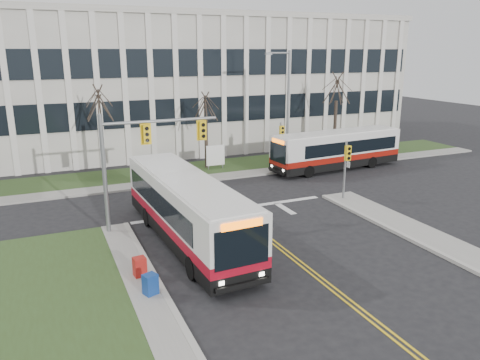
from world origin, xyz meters
The scene contains 16 objects.
ground centered at (0.00, 0.00, 0.00)m, with size 120.00×120.00×0.00m, color black.
sidewalk_cross centered at (5.00, 15.20, 0.07)m, with size 44.00×1.60×0.14m, color #9E9B93.
building_lawn centered at (5.00, 18.00, 0.06)m, with size 44.00×5.00×0.12m, color #32471E.
office_building centered at (5.00, 30.00, 6.00)m, with size 40.00×16.00×12.00m, color beige.
mast_arm_signal centered at (-5.62, 7.16, 4.26)m, with size 6.11×0.38×6.20m.
signal_pole_near centered at (7.20, 6.90, 2.50)m, with size 0.34×0.39×3.80m.
signal_pole_far centered at (7.20, 15.40, 2.50)m, with size 0.34×0.39×3.80m.
streetlight centered at (8.03, 16.20, 5.19)m, with size 2.15×0.25×9.20m.
directory_sign centered at (2.50, 17.50, 1.17)m, with size 1.50×0.12×2.00m.
tree_left centered at (-6.00, 18.00, 5.51)m, with size 1.80×1.80×7.70m.
tree_mid centered at (2.00, 18.20, 4.88)m, with size 1.80×1.80×6.82m.
tree_right centered at (14.00, 18.00, 5.91)m, with size 1.80×1.80×8.25m.
bus_main centered at (-3.86, 4.52, 1.61)m, with size 2.62×12.07×3.22m, color silver, non-canonical shape.
bus_cross centered at (11.49, 14.00, 1.48)m, with size 2.41×11.12×2.97m, color silver, non-canonical shape.
newspaper_box_blue centered at (-6.80, -0.12, 0.47)m, with size 0.50×0.45×0.95m, color navy.
newspaper_box_red centered at (-6.86, 1.54, 0.47)m, with size 0.50×0.45×0.95m, color #A61A15.
Camera 1 is at (-10.10, -16.33, 9.19)m, focal length 35.00 mm.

